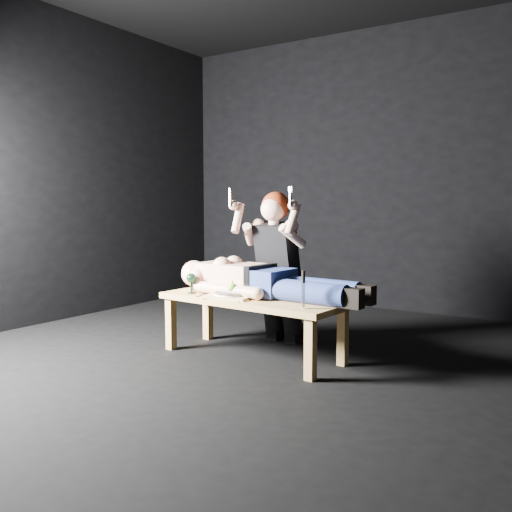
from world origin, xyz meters
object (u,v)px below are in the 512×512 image
at_px(goblet, 191,283).
at_px(table, 252,327).
at_px(carving_knife, 303,290).
at_px(lying_man, 266,277).
at_px(serving_tray, 230,296).
at_px(kneeling_woman, 282,266).

bearing_deg(goblet, table, 12.27).
bearing_deg(goblet, carving_knife, -5.75).
distance_m(lying_man, serving_tray, 0.31).
bearing_deg(carving_knife, lying_man, 151.48).
relative_size(kneeling_woman, carving_knife, 5.02).
relative_size(serving_tray, goblet, 2.17).
distance_m(lying_man, carving_knife, 0.57).
xyz_separation_m(lying_man, carving_knife, (0.48, -0.32, -0.01)).
bearing_deg(table, carving_knife, -16.62).
bearing_deg(lying_man, serving_tray, -123.82).
bearing_deg(serving_tray, lying_man, 51.42).
distance_m(table, serving_tray, 0.29).
height_order(table, kneeling_woman, kneeling_woman).
bearing_deg(table, lying_man, 67.67).
distance_m(table, carving_knife, 0.67).
height_order(table, serving_tray, serving_tray).
relative_size(table, carving_knife, 5.62).
bearing_deg(kneeling_woman, lying_man, -73.90).
bearing_deg(serving_tray, table, 43.25).
distance_m(goblet, carving_knife, 1.03).
bearing_deg(goblet, lying_man, 21.36).
distance_m(lying_man, kneeling_woman, 0.42).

